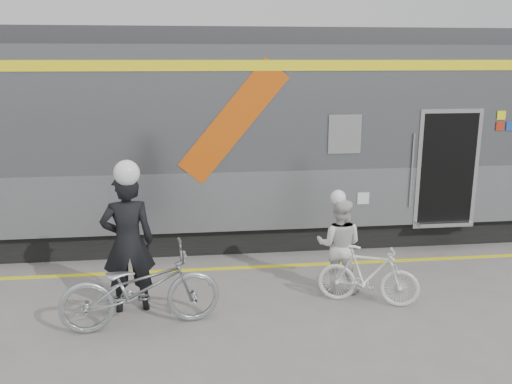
{
  "coord_description": "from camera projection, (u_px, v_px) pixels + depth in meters",
  "views": [
    {
      "loc": [
        -1.16,
        -6.7,
        3.57
      ],
      "look_at": [
        -0.15,
        1.6,
        1.5
      ],
      "focal_mm": 38.0,
      "sensor_mm": 36.0,
      "label": 1
    }
  ],
  "objects": [
    {
      "name": "helmet_man",
      "position": [
        123.0,
        160.0,
        7.39
      ],
      "size": [
        0.35,
        0.35,
        0.35
      ],
      "primitive_type": "sphere",
      "color": "white",
      "rests_on": "man"
    },
    {
      "name": "helmet_woman",
      "position": [
        341.0,
        191.0,
        8.22
      ],
      "size": [
        0.24,
        0.24,
        0.24
      ],
      "primitive_type": "sphere",
      "color": "white",
      "rests_on": "woman"
    },
    {
      "name": "bicycle_right",
      "position": [
        368.0,
        275.0,
        8.0
      ],
      "size": [
        1.55,
        0.95,
        0.9
      ],
      "primitive_type": "imported",
      "rotation": [
        0.0,
        0.0,
        1.19
      ],
      "color": "silver",
      "rests_on": "ground"
    },
    {
      "name": "ground",
      "position": [
        281.0,
        325.0,
        7.45
      ],
      "size": [
        90.0,
        90.0,
        0.0
      ],
      "primitive_type": "plane",
      "color": "slate",
      "rests_on": "ground"
    },
    {
      "name": "train",
      "position": [
        315.0,
        134.0,
        11.16
      ],
      "size": [
        24.0,
        3.17,
        4.1
      ],
      "color": "black",
      "rests_on": "ground"
    },
    {
      "name": "man",
      "position": [
        128.0,
        243.0,
        7.68
      ],
      "size": [
        0.8,
        0.58,
        2.04
      ],
      "primitive_type": "imported",
      "rotation": [
        0.0,
        0.0,
        3.28
      ],
      "color": "black",
      "rests_on": "ground"
    },
    {
      "name": "woman",
      "position": [
        339.0,
        245.0,
        8.42
      ],
      "size": [
        0.88,
        0.79,
        1.48
      ],
      "primitive_type": "imported",
      "rotation": [
        0.0,
        0.0,
        2.76
      ],
      "color": "silver",
      "rests_on": "ground"
    },
    {
      "name": "bicycle_left",
      "position": [
        141.0,
        288.0,
        7.29
      ],
      "size": [
        2.22,
        1.03,
        1.12
      ],
      "primitive_type": "imported",
      "rotation": [
        0.0,
        0.0,
        1.71
      ],
      "color": "#9A9DA1",
      "rests_on": "ground"
    },
    {
      "name": "safety_strip",
      "position": [
        261.0,
        267.0,
        9.52
      ],
      "size": [
        24.0,
        0.12,
        0.01
      ],
      "primitive_type": "cube",
      "color": "yellow",
      "rests_on": "ground"
    }
  ]
}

